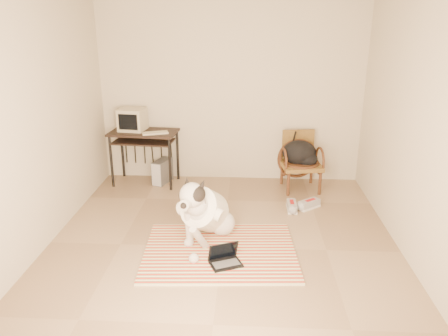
# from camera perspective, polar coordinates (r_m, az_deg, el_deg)

# --- Properties ---
(floor) EXTENTS (4.50, 4.50, 0.00)m
(floor) POSITION_cam_1_polar(r_m,az_deg,el_deg) (5.04, -0.23, -10.30)
(floor) COLOR #8E7457
(floor) RESTS_ON ground
(wall_back) EXTENTS (4.50, 0.00, 4.50)m
(wall_back) POSITION_cam_1_polar(r_m,az_deg,el_deg) (6.72, 0.90, 9.60)
(wall_back) COLOR beige
(wall_back) RESTS_ON floor
(wall_front) EXTENTS (4.50, 0.00, 4.50)m
(wall_front) POSITION_cam_1_polar(r_m,az_deg,el_deg) (2.43, -3.47, -9.00)
(wall_front) COLOR beige
(wall_front) RESTS_ON floor
(wall_left) EXTENTS (0.00, 4.50, 4.50)m
(wall_left) POSITION_cam_1_polar(r_m,az_deg,el_deg) (5.05, -23.60, 4.63)
(wall_left) COLOR beige
(wall_left) RESTS_ON floor
(wall_right) EXTENTS (0.00, 4.50, 4.50)m
(wall_right) POSITION_cam_1_polar(r_m,az_deg,el_deg) (4.84, 24.15, 3.95)
(wall_right) COLOR beige
(wall_right) RESTS_ON floor
(rug) EXTENTS (1.75, 1.38, 0.02)m
(rug) POSITION_cam_1_polar(r_m,az_deg,el_deg) (4.94, -0.53, -10.84)
(rug) COLOR red
(rug) RESTS_ON floor
(dog) EXTENTS (0.65, 1.21, 0.88)m
(dog) POSITION_cam_1_polar(r_m,az_deg,el_deg) (5.06, -2.53, -5.75)
(dog) COLOR beige
(dog) RESTS_ON rug
(laptop) EXTENTS (0.39, 0.34, 0.23)m
(laptop) POSITION_cam_1_polar(r_m,az_deg,el_deg) (4.69, 0.10, -11.73)
(laptop) COLOR black
(laptop) RESTS_ON rug
(computer_desk) EXTENTS (1.04, 0.64, 0.83)m
(computer_desk) POSITION_cam_1_polar(r_m,az_deg,el_deg) (6.73, -10.44, 3.74)
(computer_desk) COLOR black
(computer_desk) RESTS_ON floor
(crt_monitor) EXTENTS (0.41, 0.40, 0.33)m
(crt_monitor) POSITION_cam_1_polar(r_m,az_deg,el_deg) (6.78, -11.87, 6.23)
(crt_monitor) COLOR #B6AC8E
(crt_monitor) RESTS_ON computer_desk
(desk_keyboard) EXTENTS (0.40, 0.26, 0.02)m
(desk_keyboard) POSITION_cam_1_polar(r_m,az_deg,el_deg) (6.55, -8.98, 4.55)
(desk_keyboard) COLOR #B6AC8E
(desk_keyboard) RESTS_ON computer_desk
(pc_tower) EXTENTS (0.28, 0.43, 0.37)m
(pc_tower) POSITION_cam_1_polar(r_m,az_deg,el_deg) (6.87, -8.05, -0.44)
(pc_tower) COLOR #4A4A4D
(pc_tower) RESTS_ON floor
(rattan_chair) EXTENTS (0.63, 0.62, 0.86)m
(rattan_chair) POSITION_cam_1_polar(r_m,az_deg,el_deg) (6.62, 9.94, 0.92)
(rattan_chair) COLOR olive
(rattan_chair) RESTS_ON floor
(backpack) EXTENTS (0.51, 0.41, 0.36)m
(backpack) POSITION_cam_1_polar(r_m,az_deg,el_deg) (6.52, 9.97, 1.86)
(backpack) COLOR black
(backpack) RESTS_ON rattan_chair
(sneaker_left) EXTENTS (0.12, 0.31, 0.11)m
(sneaker_left) POSITION_cam_1_polar(r_m,az_deg,el_deg) (5.99, 8.85, -4.98)
(sneaker_left) COLOR silver
(sneaker_left) RESTS_ON floor
(sneaker_right) EXTENTS (0.34, 0.31, 0.11)m
(sneaker_right) POSITION_cam_1_polar(r_m,az_deg,el_deg) (6.08, 11.04, -4.70)
(sneaker_right) COLOR silver
(sneaker_right) RESTS_ON floor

